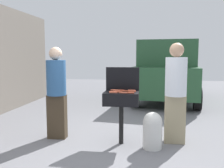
{
  "coord_description": "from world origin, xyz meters",
  "views": [
    {
      "loc": [
        0.55,
        -4.17,
        1.54
      ],
      "look_at": [
        -0.11,
        0.65,
        1.0
      ],
      "focal_mm": 40.65,
      "sensor_mm": 36.0,
      "label": 1
    }
  ],
  "objects_px": {
    "hot_dog_4": "(121,90)",
    "person_left": "(56,89)",
    "hot_dog_3": "(113,92)",
    "hot_dog_9": "(130,93)",
    "hot_dog_0": "(114,92)",
    "hot_dog_1": "(123,93)",
    "hot_dog_11": "(113,92)",
    "parked_minivan": "(168,71)",
    "hot_dog_7": "(114,90)",
    "propane_tank": "(152,130)",
    "hot_dog_10": "(117,91)",
    "bbq_grill": "(121,100)",
    "person_right": "(176,89)",
    "hot_dog_2": "(119,92)",
    "hot_dog_8": "(132,90)",
    "hot_dog_6": "(126,91)",
    "hot_dog_5": "(132,91)"
  },
  "relations": [
    {
      "from": "parked_minivan",
      "to": "bbq_grill",
      "type": "bearing_deg",
      "value": 82.99
    },
    {
      "from": "hot_dog_0",
      "to": "hot_dog_9",
      "type": "height_order",
      "value": "same"
    },
    {
      "from": "bbq_grill",
      "to": "hot_dog_8",
      "type": "distance_m",
      "value": 0.27
    },
    {
      "from": "hot_dog_0",
      "to": "person_right",
      "type": "relative_size",
      "value": 0.07
    },
    {
      "from": "hot_dog_1",
      "to": "hot_dog_11",
      "type": "relative_size",
      "value": 1.0
    },
    {
      "from": "hot_dog_5",
      "to": "parked_minivan",
      "type": "height_order",
      "value": "parked_minivan"
    },
    {
      "from": "bbq_grill",
      "to": "hot_dog_10",
      "type": "relative_size",
      "value": 7.07
    },
    {
      "from": "hot_dog_0",
      "to": "person_left",
      "type": "height_order",
      "value": "person_left"
    },
    {
      "from": "bbq_grill",
      "to": "person_right",
      "type": "xyz_separation_m",
      "value": [
        0.94,
        0.18,
        0.18
      ]
    },
    {
      "from": "parked_minivan",
      "to": "hot_dog_9",
      "type": "bearing_deg",
      "value": 85.34
    },
    {
      "from": "hot_dog_3",
      "to": "hot_dog_0",
      "type": "bearing_deg",
      "value": -52.45
    },
    {
      "from": "hot_dog_0",
      "to": "hot_dog_5",
      "type": "distance_m",
      "value": 0.32
    },
    {
      "from": "hot_dog_10",
      "to": "person_left",
      "type": "distance_m",
      "value": 1.13
    },
    {
      "from": "hot_dog_0",
      "to": "hot_dog_1",
      "type": "xyz_separation_m",
      "value": [
        0.15,
        -0.04,
        0.0
      ]
    },
    {
      "from": "hot_dog_0",
      "to": "propane_tank",
      "type": "xyz_separation_m",
      "value": [
        0.65,
        -0.05,
        -0.61
      ]
    },
    {
      "from": "person_right",
      "to": "person_left",
      "type": "bearing_deg",
      "value": -13.99
    },
    {
      "from": "propane_tank",
      "to": "hot_dog_4",
      "type": "bearing_deg",
      "value": 152.73
    },
    {
      "from": "hot_dog_9",
      "to": "person_right",
      "type": "relative_size",
      "value": 0.07
    },
    {
      "from": "hot_dog_7",
      "to": "propane_tank",
      "type": "distance_m",
      "value": 0.96
    },
    {
      "from": "hot_dog_1",
      "to": "parked_minivan",
      "type": "bearing_deg",
      "value": 76.78
    },
    {
      "from": "hot_dog_4",
      "to": "hot_dog_10",
      "type": "relative_size",
      "value": 1.0
    },
    {
      "from": "hot_dog_10",
      "to": "person_left",
      "type": "bearing_deg",
      "value": 177.21
    },
    {
      "from": "hot_dog_7",
      "to": "hot_dog_8",
      "type": "distance_m",
      "value": 0.32
    },
    {
      "from": "hot_dog_1",
      "to": "person_left",
      "type": "xyz_separation_m",
      "value": [
        -1.26,
        0.3,
        -0.01
      ]
    },
    {
      "from": "bbq_grill",
      "to": "propane_tank",
      "type": "relative_size",
      "value": 1.49
    },
    {
      "from": "hot_dog_7",
      "to": "hot_dog_11",
      "type": "bearing_deg",
      "value": -86.07
    },
    {
      "from": "parked_minivan",
      "to": "hot_dog_4",
      "type": "bearing_deg",
      "value": 82.42
    },
    {
      "from": "hot_dog_6",
      "to": "hot_dog_7",
      "type": "distance_m",
      "value": 0.24
    },
    {
      "from": "person_left",
      "to": "hot_dog_6",
      "type": "bearing_deg",
      "value": 5.45
    },
    {
      "from": "hot_dog_9",
      "to": "hot_dog_11",
      "type": "distance_m",
      "value": 0.29
    },
    {
      "from": "hot_dog_4",
      "to": "hot_dog_10",
      "type": "xyz_separation_m",
      "value": [
        -0.08,
        -0.03,
        0.0
      ]
    },
    {
      "from": "bbq_grill",
      "to": "hot_dog_5",
      "type": "height_order",
      "value": "hot_dog_5"
    },
    {
      "from": "hot_dog_3",
      "to": "hot_dog_6",
      "type": "distance_m",
      "value": 0.25
    },
    {
      "from": "hot_dog_11",
      "to": "parked_minivan",
      "type": "height_order",
      "value": "parked_minivan"
    },
    {
      "from": "hot_dog_2",
      "to": "hot_dog_9",
      "type": "distance_m",
      "value": 0.24
    },
    {
      "from": "hot_dog_11",
      "to": "person_right",
      "type": "relative_size",
      "value": 0.07
    },
    {
      "from": "hot_dog_5",
      "to": "hot_dog_10",
      "type": "relative_size",
      "value": 1.0
    },
    {
      "from": "person_left",
      "to": "person_right",
      "type": "height_order",
      "value": "person_right"
    },
    {
      "from": "hot_dog_1",
      "to": "parked_minivan",
      "type": "xyz_separation_m",
      "value": [
        1.12,
        4.78,
        0.09
      ]
    },
    {
      "from": "hot_dog_2",
      "to": "hot_dog_9",
      "type": "xyz_separation_m",
      "value": [
        0.21,
        -0.12,
        0.0
      ]
    },
    {
      "from": "hot_dog_0",
      "to": "hot_dog_6",
      "type": "distance_m",
      "value": 0.25
    },
    {
      "from": "parked_minivan",
      "to": "person_left",
      "type": "bearing_deg",
      "value": 69.09
    },
    {
      "from": "bbq_grill",
      "to": "hot_dog_0",
      "type": "relative_size",
      "value": 7.07
    },
    {
      "from": "hot_dog_4",
      "to": "person_left",
      "type": "xyz_separation_m",
      "value": [
        -1.2,
        0.02,
        -0.01
      ]
    },
    {
      "from": "hot_dog_6",
      "to": "person_left",
      "type": "height_order",
      "value": "person_left"
    },
    {
      "from": "hot_dog_3",
      "to": "person_left",
      "type": "distance_m",
      "value": 1.1
    },
    {
      "from": "hot_dog_4",
      "to": "hot_dog_3",
      "type": "bearing_deg",
      "value": -121.65
    },
    {
      "from": "hot_dog_7",
      "to": "hot_dog_11",
      "type": "distance_m",
      "value": 0.28
    },
    {
      "from": "hot_dog_9",
      "to": "person_left",
      "type": "bearing_deg",
      "value": 167.69
    },
    {
      "from": "person_right",
      "to": "hot_dog_7",
      "type": "bearing_deg",
      "value": -12.39
    }
  ]
}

